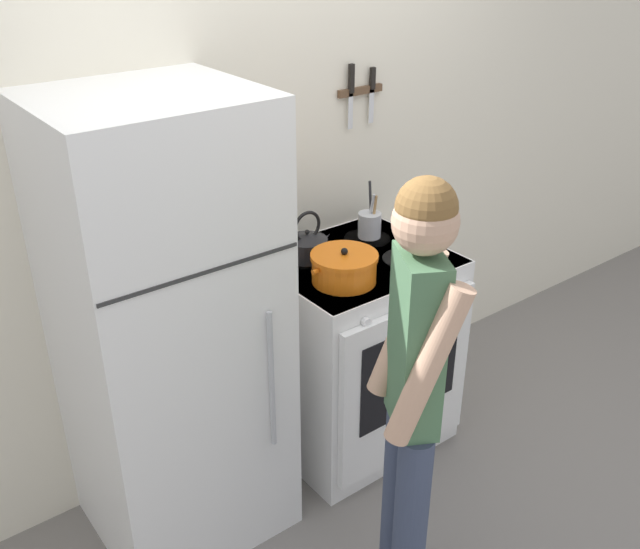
{
  "coord_description": "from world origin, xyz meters",
  "views": [
    {
      "loc": [
        -1.47,
        -2.39,
        2.25
      ],
      "look_at": [
        -0.01,
        -0.48,
        1.01
      ],
      "focal_mm": 40.0,
      "sensor_mm": 36.0,
      "label": 1
    }
  ],
  "objects_px": {
    "utensil_jar": "(370,224)",
    "person": "(413,388)",
    "stove_range": "(358,351)",
    "dutch_oven_pot": "(344,268)",
    "tea_kettle": "(308,245)",
    "refrigerator": "(169,335)"
  },
  "relations": [
    {
      "from": "dutch_oven_pot",
      "to": "utensil_jar",
      "type": "relative_size",
      "value": 1.2
    },
    {
      "from": "stove_range",
      "to": "tea_kettle",
      "type": "bearing_deg",
      "value": 135.19
    },
    {
      "from": "stove_range",
      "to": "dutch_oven_pot",
      "type": "bearing_deg",
      "value": -148.98
    },
    {
      "from": "tea_kettle",
      "to": "utensil_jar",
      "type": "height_order",
      "value": "utensil_jar"
    },
    {
      "from": "utensil_jar",
      "to": "person",
      "type": "height_order",
      "value": "person"
    },
    {
      "from": "dutch_oven_pot",
      "to": "tea_kettle",
      "type": "height_order",
      "value": "tea_kettle"
    },
    {
      "from": "dutch_oven_pot",
      "to": "tea_kettle",
      "type": "relative_size",
      "value": 1.42
    },
    {
      "from": "dutch_oven_pot",
      "to": "utensil_jar",
      "type": "height_order",
      "value": "utensil_jar"
    },
    {
      "from": "refrigerator",
      "to": "utensil_jar",
      "type": "bearing_deg",
      "value": 6.97
    },
    {
      "from": "utensil_jar",
      "to": "person",
      "type": "distance_m",
      "value": 1.14
    },
    {
      "from": "stove_range",
      "to": "utensil_jar",
      "type": "height_order",
      "value": "utensil_jar"
    },
    {
      "from": "stove_range",
      "to": "tea_kettle",
      "type": "height_order",
      "value": "tea_kettle"
    },
    {
      "from": "person",
      "to": "tea_kettle",
      "type": "bearing_deg",
      "value": 11.89
    },
    {
      "from": "utensil_jar",
      "to": "refrigerator",
      "type": "bearing_deg",
      "value": -173.03
    },
    {
      "from": "refrigerator",
      "to": "tea_kettle",
      "type": "xyz_separation_m",
      "value": [
        0.72,
        0.12,
        0.11
      ]
    },
    {
      "from": "tea_kettle",
      "to": "utensil_jar",
      "type": "xyz_separation_m",
      "value": [
        0.35,
        0.01,
        0.0
      ]
    },
    {
      "from": "dutch_oven_pot",
      "to": "tea_kettle",
      "type": "bearing_deg",
      "value": 86.99
    },
    {
      "from": "refrigerator",
      "to": "dutch_oven_pot",
      "type": "distance_m",
      "value": 0.72
    },
    {
      "from": "dutch_oven_pot",
      "to": "tea_kettle",
      "type": "xyz_separation_m",
      "value": [
        0.01,
        0.26,
        -0.0
      ]
    },
    {
      "from": "dutch_oven_pot",
      "to": "person",
      "type": "bearing_deg",
      "value": -111.72
    },
    {
      "from": "stove_range",
      "to": "utensil_jar",
      "type": "bearing_deg",
      "value": 40.5
    },
    {
      "from": "refrigerator",
      "to": "stove_range",
      "type": "distance_m",
      "value": 0.96
    }
  ]
}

